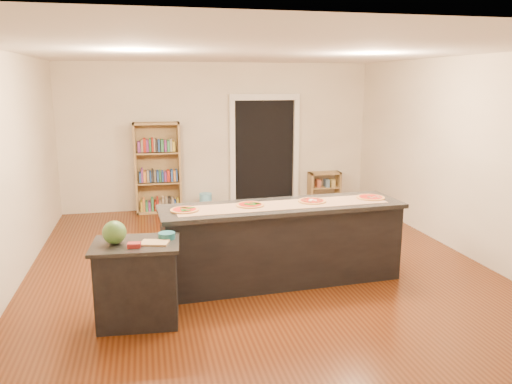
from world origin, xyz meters
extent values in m
cube|color=beige|center=(0.00, 0.00, 1.40)|extent=(6.00, 7.00, 2.80)
cube|color=#53260E|center=(0.00, 0.00, 0.00)|extent=(6.00, 7.00, 0.01)
cube|color=white|center=(0.00, 0.00, 2.80)|extent=(6.00, 7.00, 0.01)
cube|color=black|center=(0.90, 3.48, 1.05)|extent=(1.20, 0.02, 2.10)
cube|color=silver|center=(0.25, 3.44, 1.05)|extent=(0.10, 0.08, 2.10)
cube|color=silver|center=(1.55, 3.44, 1.05)|extent=(0.10, 0.08, 2.10)
cube|color=silver|center=(0.90, 3.44, 2.15)|extent=(1.40, 0.08, 0.12)
cube|color=black|center=(0.18, -0.48, 0.46)|extent=(2.89, 0.72, 0.93)
cube|color=black|center=(0.18, -0.48, 0.96)|extent=(2.98, 0.81, 0.05)
cube|color=black|center=(-1.56, -1.21, 0.41)|extent=(0.79, 0.56, 0.82)
cube|color=black|center=(-1.56, -1.21, 0.84)|extent=(0.87, 0.63, 0.04)
cube|color=#9F804D|center=(-1.20, 3.30, 0.85)|extent=(0.85, 0.30, 1.71)
cube|color=#9F804D|center=(2.13, 3.31, 0.32)|extent=(0.64, 0.28, 0.64)
cylinder|color=#69C0EB|center=(-0.33, 3.18, 0.17)|extent=(0.24, 0.24, 0.35)
cube|color=#976E4E|center=(0.18, -0.50, 0.98)|extent=(2.60, 0.60, 0.00)
sphere|color=#144214|center=(-1.76, -1.20, 0.97)|extent=(0.24, 0.24, 0.24)
cube|color=tan|center=(-1.37, -1.28, 0.87)|extent=(0.31, 0.25, 0.02)
cube|color=maroon|center=(-1.57, -1.35, 0.88)|extent=(0.14, 0.10, 0.05)
cylinder|color=#195966|center=(-1.24, -1.14, 0.89)|extent=(0.17, 0.17, 0.06)
cylinder|color=#B87D46|center=(-1.01, -0.53, 0.99)|extent=(0.32, 0.32, 0.02)
cylinder|color=#A5190C|center=(-1.01, -0.53, 1.00)|extent=(0.26, 0.26, 0.00)
cylinder|color=#B87D46|center=(-0.22, -0.46, 0.99)|extent=(0.33, 0.33, 0.02)
cylinder|color=#A5190C|center=(-0.22, -0.46, 1.00)|extent=(0.27, 0.27, 0.00)
cylinder|color=#B87D46|center=(0.57, -0.43, 0.99)|extent=(0.34, 0.34, 0.02)
cylinder|color=#A5190C|center=(0.57, -0.43, 1.00)|extent=(0.28, 0.28, 0.00)
cylinder|color=#B87D46|center=(1.36, -0.41, 0.99)|extent=(0.34, 0.34, 0.02)
cylinder|color=#A5190C|center=(1.36, -0.41, 1.00)|extent=(0.28, 0.28, 0.00)
camera|label=1|loc=(-1.42, -6.14, 2.44)|focal=35.00mm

